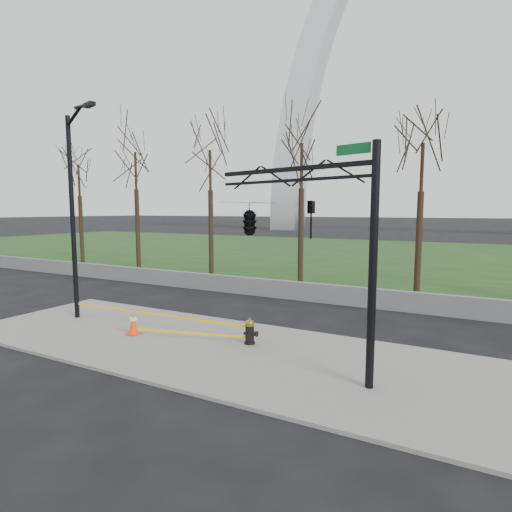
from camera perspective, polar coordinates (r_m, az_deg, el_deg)
The scene contains 11 objects.
ground at distance 13.54m, azimuth -6.64°, elevation -12.62°, with size 500.00×500.00×0.00m, color black.
sidewalk at distance 13.52m, azimuth -6.64°, elevation -12.42°, with size 18.00×6.00×0.10m, color slate.
grass_strip at distance 41.39m, azimuth 17.64°, elevation 0.03°, with size 120.00×40.00×0.06m, color #193A15.
guardrail at distance 20.29m, azimuth 6.32°, elevation -4.87°, with size 60.00×0.30×0.90m, color #59595B.
gateway_arch at distance 90.30m, azimuth 24.07°, elevation 23.99°, with size 66.00×6.00×65.00m, color silver, non-canonical shape.
tree_row at distance 23.22m, azimuth 13.92°, elevation 7.09°, with size 49.27×4.00×9.52m.
fire_hydrant at distance 13.44m, azimuth -0.84°, elevation -10.50°, with size 0.53×0.35×0.85m.
traffic_cone at distance 15.03m, azimuth -16.69°, elevation -8.98°, with size 0.41×0.41×0.78m.
street_light at distance 17.51m, azimuth -23.96°, elevation 6.81°, with size 2.32×0.88×8.21m.
traffic_signal_mast at distance 11.78m, azimuth 1.81°, elevation 5.16°, with size 4.96×2.54×6.00m.
caution_tape at distance 14.98m, azimuth -12.46°, elevation -8.71°, with size 7.75×1.02×0.44m.
Camera 1 is at (7.31, -10.51, 4.40)m, focal length 28.78 mm.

